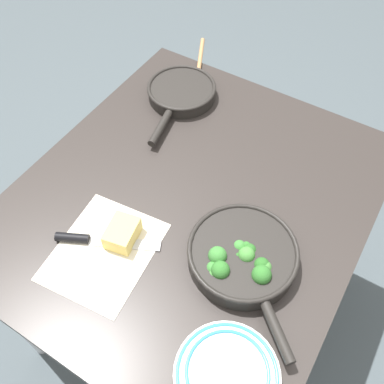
{
  "coord_description": "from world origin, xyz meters",
  "views": [
    {
      "loc": [
        0.59,
        0.36,
        1.68
      ],
      "look_at": [
        0.0,
        0.0,
        0.76
      ],
      "focal_mm": 40.0,
      "sensor_mm": 36.0,
      "label": 1
    }
  ],
  "objects_px": {
    "skillet_broccoli": "(243,256)",
    "cheese_block": "(122,233)",
    "skillet_eggs": "(181,92)",
    "wooden_spoon": "(198,75)",
    "dinner_plate_stack": "(227,374)",
    "grater_knife": "(93,240)"
  },
  "relations": [
    {
      "from": "skillet_eggs",
      "to": "skillet_broccoli",
      "type": "bearing_deg",
      "value": 34.2
    },
    {
      "from": "skillet_broccoli",
      "to": "wooden_spoon",
      "type": "height_order",
      "value": "skillet_broccoli"
    },
    {
      "from": "dinner_plate_stack",
      "to": "grater_knife",
      "type": "bearing_deg",
      "value": -102.99
    },
    {
      "from": "grater_knife",
      "to": "dinner_plate_stack",
      "type": "distance_m",
      "value": 0.46
    },
    {
      "from": "skillet_broccoli",
      "to": "dinner_plate_stack",
      "type": "distance_m",
      "value": 0.27
    },
    {
      "from": "cheese_block",
      "to": "dinner_plate_stack",
      "type": "height_order",
      "value": "cheese_block"
    },
    {
      "from": "skillet_broccoli",
      "to": "cheese_block",
      "type": "height_order",
      "value": "skillet_broccoli"
    },
    {
      "from": "skillet_broccoli",
      "to": "grater_knife",
      "type": "bearing_deg",
      "value": -116.52
    },
    {
      "from": "wooden_spoon",
      "to": "dinner_plate_stack",
      "type": "height_order",
      "value": "dinner_plate_stack"
    },
    {
      "from": "cheese_block",
      "to": "skillet_broccoli",
      "type": "bearing_deg",
      "value": 108.72
    },
    {
      "from": "cheese_block",
      "to": "dinner_plate_stack",
      "type": "relative_size",
      "value": 0.45
    },
    {
      "from": "grater_knife",
      "to": "wooden_spoon",
      "type": "bearing_deg",
      "value": 72.56
    },
    {
      "from": "wooden_spoon",
      "to": "skillet_eggs",
      "type": "bearing_deg",
      "value": -22.5
    },
    {
      "from": "skillet_eggs",
      "to": "wooden_spoon",
      "type": "distance_m",
      "value": 0.12
    },
    {
      "from": "wooden_spoon",
      "to": "cheese_block",
      "type": "xyz_separation_m",
      "value": [
        0.65,
        0.17,
        0.02
      ]
    },
    {
      "from": "skillet_broccoli",
      "to": "skillet_eggs",
      "type": "xyz_separation_m",
      "value": [
        -0.43,
        -0.45,
        -0.01
      ]
    },
    {
      "from": "wooden_spoon",
      "to": "grater_knife",
      "type": "xyz_separation_m",
      "value": [
        0.7,
        0.11,
        0.0
      ]
    },
    {
      "from": "skillet_eggs",
      "to": "cheese_block",
      "type": "relative_size",
      "value": 3.56
    },
    {
      "from": "skillet_broccoli",
      "to": "wooden_spoon",
      "type": "distance_m",
      "value": 0.72
    },
    {
      "from": "skillet_eggs",
      "to": "wooden_spoon",
      "type": "xyz_separation_m",
      "value": [
        -0.12,
        -0.01,
        -0.01
      ]
    },
    {
      "from": "wooden_spoon",
      "to": "dinner_plate_stack",
      "type": "relative_size",
      "value": 1.39
    },
    {
      "from": "cheese_block",
      "to": "dinner_plate_stack",
      "type": "distance_m",
      "value": 0.41
    }
  ]
}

